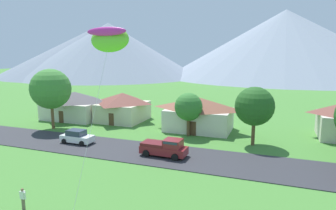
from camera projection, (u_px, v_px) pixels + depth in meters
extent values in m
cube|color=#2D2D33|center=(197.00, 159.00, 31.90)|extent=(160.00, 7.45, 0.08)
cone|color=gray|center=(284.00, 44.00, 147.58)|extent=(118.83, 118.83, 33.31)
cone|color=gray|center=(109.00, 50.00, 151.05)|extent=(92.10, 92.10, 27.19)
cone|color=slate|center=(93.00, 52.00, 161.23)|extent=(98.73, 98.73, 24.97)
cube|color=beige|center=(123.00, 112.00, 50.35)|extent=(7.19, 7.71, 3.11)
pyramid|color=brown|center=(123.00, 98.00, 49.94)|extent=(7.76, 8.32, 1.71)
cube|color=brown|center=(111.00, 119.00, 46.86)|extent=(0.90, 0.06, 2.00)
cube|color=beige|center=(199.00, 120.00, 43.95)|extent=(9.51, 6.36, 3.22)
pyramid|color=brown|center=(199.00, 103.00, 43.53)|extent=(10.27, 6.87, 1.77)
cube|color=brown|center=(193.00, 129.00, 41.10)|extent=(0.90, 0.06, 2.00)
cube|color=beige|center=(76.00, 110.00, 52.22)|extent=(9.81, 7.63, 3.07)
pyramid|color=#474247|center=(75.00, 97.00, 51.82)|extent=(10.59, 8.24, 1.69)
cube|color=brown|center=(61.00, 117.00, 48.77)|extent=(0.90, 0.06, 2.00)
cylinder|color=brown|center=(53.00, 116.00, 44.74)|extent=(0.44, 0.44, 3.90)
sphere|color=#3D7F33|center=(51.00, 89.00, 44.02)|extent=(6.03, 6.03, 6.03)
cylinder|color=brown|center=(188.00, 126.00, 40.91)|extent=(0.44, 0.44, 2.68)
sphere|color=#33752D|center=(189.00, 107.00, 40.44)|extent=(3.88, 3.88, 3.88)
cylinder|color=brown|center=(253.00, 133.00, 36.70)|extent=(0.44, 0.44, 3.15)
sphere|color=#23561E|center=(255.00, 106.00, 36.13)|extent=(4.83, 4.83, 4.83)
cube|color=white|center=(77.00, 138.00, 37.50)|extent=(4.22, 1.86, 0.80)
cube|color=#2D3847|center=(76.00, 133.00, 37.43)|extent=(2.22, 1.61, 0.68)
cylinder|color=black|center=(91.00, 139.00, 37.91)|extent=(0.64, 0.25, 0.64)
cylinder|color=black|center=(82.00, 143.00, 36.22)|extent=(0.64, 0.25, 0.64)
cylinder|color=black|center=(74.00, 137.00, 38.87)|extent=(0.64, 0.25, 0.64)
cylinder|color=black|center=(64.00, 141.00, 37.18)|extent=(0.64, 0.25, 0.64)
cube|color=maroon|center=(164.00, 150.00, 32.69)|extent=(5.24, 2.11, 0.84)
cube|color=maroon|center=(173.00, 143.00, 32.15)|extent=(1.94, 1.88, 0.90)
cube|color=#2D3847|center=(173.00, 141.00, 32.10)|extent=(1.65, 1.91, 0.28)
cube|color=maroon|center=(154.00, 144.00, 33.01)|extent=(2.74, 2.02, 0.36)
cylinder|color=black|center=(181.00, 151.00, 33.06)|extent=(0.77, 0.30, 0.76)
cylinder|color=black|center=(175.00, 157.00, 31.19)|extent=(0.77, 0.30, 0.76)
cylinder|color=black|center=(154.00, 148.00, 34.29)|extent=(0.77, 0.30, 0.76)
cylinder|color=black|center=(146.00, 153.00, 32.42)|extent=(0.77, 0.30, 0.76)
ellipsoid|color=#72D133|center=(110.00, 40.00, 19.60)|extent=(2.87, 1.31, 1.86)
ellipsoid|color=#D12D9E|center=(106.00, 31.00, 19.14)|extent=(2.91, 0.45, 0.64)
cylinder|color=silver|center=(91.00, 126.00, 18.14)|extent=(0.11, 5.12, 10.68)
cylinder|color=#70604C|center=(23.00, 204.00, 21.44)|extent=(0.24, 0.24, 0.88)
cube|color=white|center=(23.00, 195.00, 21.32)|extent=(0.36, 0.22, 0.58)
sphere|color=brown|center=(22.00, 190.00, 21.25)|extent=(0.21, 0.21, 0.21)
cylinder|color=white|center=(20.00, 195.00, 21.40)|extent=(0.12, 0.18, 0.59)
cylinder|color=white|center=(25.00, 196.00, 21.25)|extent=(0.12, 0.18, 0.59)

